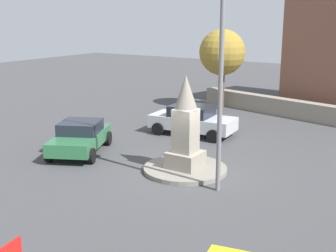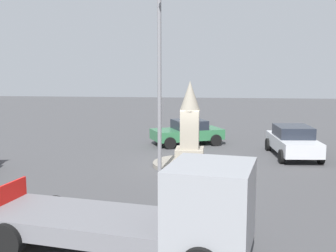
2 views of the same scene
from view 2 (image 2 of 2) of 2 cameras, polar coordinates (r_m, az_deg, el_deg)
ground_plane at (r=19.01m, az=2.88°, el=-5.32°), size 80.00×80.00×0.00m
traffic_island at (r=18.99m, az=2.88°, el=-5.07°), size 3.24×3.24×0.17m
monument at (r=18.67m, az=2.92°, el=-0.03°), size 1.22×1.22×3.58m
streetlamp at (r=16.67m, az=-1.17°, el=10.71°), size 3.39×0.28×8.57m
car_green_waiting at (r=23.89m, az=2.63°, el=-0.79°), size 3.28×4.23×1.39m
car_silver_passing at (r=21.59m, az=16.31°, el=-1.92°), size 4.38×2.26×1.50m
truck_grey_approaching at (r=10.00m, az=-1.73°, el=-11.60°), size 3.25×6.58×2.29m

